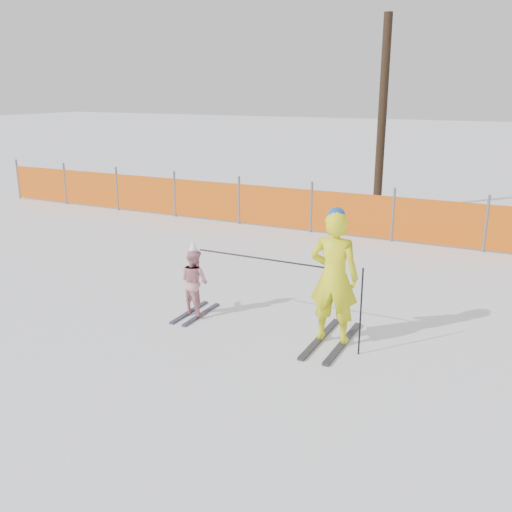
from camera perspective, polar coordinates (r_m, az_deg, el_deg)
The scene contains 5 objects.
ground at distance 8.46m, azimuth -1.52°, elevation -7.37°, with size 120.00×120.00×0.00m, color white.
adult at distance 7.79m, azimuth 7.81°, elevation -2.08°, with size 0.71×1.47×1.92m.
child at distance 8.86m, azimuth -6.20°, elevation -2.49°, with size 0.59×1.01×1.21m.
ski_poles at distance 7.92m, azimuth 3.96°, elevation -2.14°, with size 2.59×0.24×1.21m.
safety_fence at distance 14.70m, azimuth -0.59°, elevation 5.23°, with size 16.73×0.06×1.25m.
Camera 1 is at (3.65, -6.83, 3.42)m, focal length 40.00 mm.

